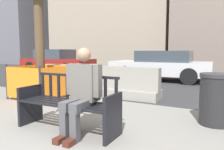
{
  "coord_description": "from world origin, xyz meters",
  "views": [
    {
      "loc": [
        2.15,
        -2.23,
        1.26
      ],
      "look_at": [
        -0.09,
        1.92,
        0.75
      ],
      "focal_mm": 35.0,
      "sensor_mm": 36.0,
      "label": 1
    }
  ],
  "objects_px": {
    "seated_person": "(81,90)",
    "car_sedan_mid": "(57,61)",
    "street_bench": "(68,106)",
    "car_sedan_far": "(161,65)",
    "jersey_barrier_left": "(71,80)",
    "trash_bin": "(216,99)",
    "jersey_barrier_centre": "(124,85)",
    "construction_fence": "(41,81)"
  },
  "relations": [
    {
      "from": "street_bench",
      "to": "car_sedan_far",
      "type": "height_order",
      "value": "car_sedan_far"
    },
    {
      "from": "seated_person",
      "to": "car_sedan_far",
      "type": "height_order",
      "value": "seated_person"
    },
    {
      "from": "car_sedan_far",
      "to": "jersey_barrier_left",
      "type": "bearing_deg",
      "value": -114.74
    },
    {
      "from": "seated_person",
      "to": "car_sedan_mid",
      "type": "height_order",
      "value": "car_sedan_mid"
    },
    {
      "from": "seated_person",
      "to": "construction_fence",
      "type": "relative_size",
      "value": 1.05
    },
    {
      "from": "jersey_barrier_centre",
      "to": "jersey_barrier_left",
      "type": "distance_m",
      "value": 1.9
    },
    {
      "from": "car_sedan_mid",
      "to": "jersey_barrier_centre",
      "type": "bearing_deg",
      "value": -34.86
    },
    {
      "from": "street_bench",
      "to": "construction_fence",
      "type": "bearing_deg",
      "value": 144.82
    },
    {
      "from": "jersey_barrier_left",
      "to": "car_sedan_mid",
      "type": "bearing_deg",
      "value": 136.15
    },
    {
      "from": "seated_person",
      "to": "jersey_barrier_left",
      "type": "relative_size",
      "value": 0.65
    },
    {
      "from": "construction_fence",
      "to": "trash_bin",
      "type": "bearing_deg",
      "value": -2.68
    },
    {
      "from": "car_sedan_far",
      "to": "trash_bin",
      "type": "height_order",
      "value": "car_sedan_far"
    },
    {
      "from": "construction_fence",
      "to": "car_sedan_mid",
      "type": "bearing_deg",
      "value": 129.2
    },
    {
      "from": "seated_person",
      "to": "trash_bin",
      "type": "distance_m",
      "value": 2.3
    },
    {
      "from": "car_sedan_mid",
      "to": "seated_person",
      "type": "bearing_deg",
      "value": -45.53
    },
    {
      "from": "seated_person",
      "to": "construction_fence",
      "type": "distance_m",
      "value": 3.09
    },
    {
      "from": "construction_fence",
      "to": "car_sedan_far",
      "type": "distance_m",
      "value": 5.46
    },
    {
      "from": "car_sedan_mid",
      "to": "car_sedan_far",
      "type": "xyz_separation_m",
      "value": [
        6.59,
        -0.63,
        -0.01
      ]
    },
    {
      "from": "street_bench",
      "to": "trash_bin",
      "type": "height_order",
      "value": "trash_bin"
    },
    {
      "from": "trash_bin",
      "to": "street_bench",
      "type": "bearing_deg",
      "value": -145.6
    },
    {
      "from": "jersey_barrier_centre",
      "to": "jersey_barrier_left",
      "type": "relative_size",
      "value": 1.0
    },
    {
      "from": "seated_person",
      "to": "car_sedan_far",
      "type": "xyz_separation_m",
      "value": [
        -0.68,
        6.77,
        -0.03
      ]
    },
    {
      "from": "jersey_barrier_left",
      "to": "car_sedan_far",
      "type": "height_order",
      "value": "car_sedan_far"
    },
    {
      "from": "seated_person",
      "to": "jersey_barrier_centre",
      "type": "bearing_deg",
      "value": 102.24
    },
    {
      "from": "jersey_barrier_centre",
      "to": "car_sedan_mid",
      "type": "bearing_deg",
      "value": 145.14
    },
    {
      "from": "car_sedan_mid",
      "to": "jersey_barrier_left",
      "type": "bearing_deg",
      "value": -43.85
    },
    {
      "from": "jersey_barrier_centre",
      "to": "trash_bin",
      "type": "xyz_separation_m",
      "value": [
        2.35,
        -1.3,
        0.11
      ]
    },
    {
      "from": "street_bench",
      "to": "trash_bin",
      "type": "bearing_deg",
      "value": 34.4
    },
    {
      "from": "construction_fence",
      "to": "car_sedan_mid",
      "type": "height_order",
      "value": "car_sedan_mid"
    },
    {
      "from": "car_sedan_mid",
      "to": "trash_bin",
      "type": "xyz_separation_m",
      "value": [
        9.03,
        -5.95,
        -0.23
      ]
    },
    {
      "from": "street_bench",
      "to": "jersey_barrier_left",
      "type": "height_order",
      "value": "street_bench"
    },
    {
      "from": "seated_person",
      "to": "car_sedan_mid",
      "type": "xyz_separation_m",
      "value": [
        -7.27,
        7.41,
        -0.01
      ]
    },
    {
      "from": "jersey_barrier_centre",
      "to": "car_sedan_mid",
      "type": "relative_size",
      "value": 0.45
    },
    {
      "from": "construction_fence",
      "to": "car_sedan_far",
      "type": "bearing_deg",
      "value": 69.52
    },
    {
      "from": "seated_person",
      "to": "trash_bin",
      "type": "xyz_separation_m",
      "value": [
        1.76,
        1.46,
        -0.24
      ]
    },
    {
      "from": "street_bench",
      "to": "construction_fence",
      "type": "distance_m",
      "value": 2.8
    },
    {
      "from": "jersey_barrier_left",
      "to": "car_sedan_far",
      "type": "distance_m",
      "value": 4.36
    },
    {
      "from": "street_bench",
      "to": "car_sedan_mid",
      "type": "xyz_separation_m",
      "value": [
        -6.97,
        7.35,
        0.28
      ]
    },
    {
      "from": "construction_fence",
      "to": "trash_bin",
      "type": "height_order",
      "value": "construction_fence"
    },
    {
      "from": "seated_person",
      "to": "trash_bin",
      "type": "bearing_deg",
      "value": 39.76
    },
    {
      "from": "jersey_barrier_left",
      "to": "trash_bin",
      "type": "distance_m",
      "value": 4.47
    },
    {
      "from": "street_bench",
      "to": "seated_person",
      "type": "xyz_separation_m",
      "value": [
        0.3,
        -0.05,
        0.29
      ]
    }
  ]
}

